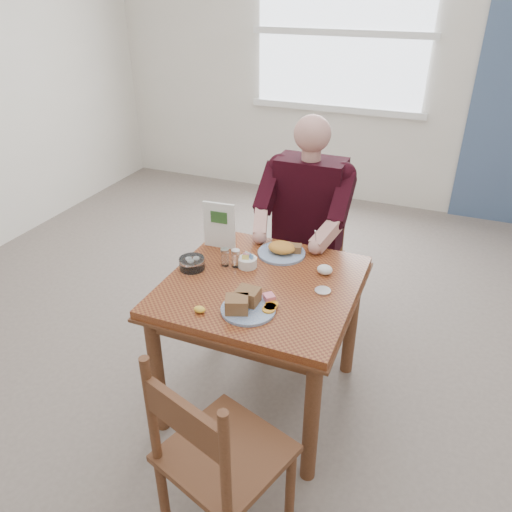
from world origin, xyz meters
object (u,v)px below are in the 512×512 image
at_px(table, 261,301).
at_px(chair_near, 217,459).
at_px(chair_far, 307,256).
at_px(near_plate, 246,304).
at_px(far_plate, 283,250).
at_px(diner, 306,214).

height_order(table, chair_near, chair_near).
relative_size(chair_far, near_plate, 3.23).
xyz_separation_m(near_plate, far_plate, (-0.02, 0.54, -0.00)).
height_order(chair_far, far_plate, chair_far).
distance_m(chair_far, diner, 0.34).
bearing_deg(near_plate, table, 95.46).
xyz_separation_m(table, near_plate, (0.02, -0.24, 0.14)).
distance_m(chair_far, near_plate, 1.08).
xyz_separation_m(chair_near, near_plate, (-0.12, 0.57, 0.30)).
bearing_deg(table, chair_near, -79.89).
xyz_separation_m(chair_near, diner, (-0.14, 1.52, 0.33)).
bearing_deg(table, chair_far, 90.00).
relative_size(diner, far_plate, 4.59).
height_order(table, near_plate, near_plate).
bearing_deg(diner, far_plate, -89.76).
relative_size(table, near_plate, 3.13).
bearing_deg(near_plate, chair_far, 91.27).
bearing_deg(chair_near, far_plate, 97.33).
height_order(chair_near, diner, diner).
distance_m(table, chair_near, 0.84).
distance_m(diner, far_plate, 0.41).
xyz_separation_m(chair_far, diner, (0.00, -0.09, 0.33)).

